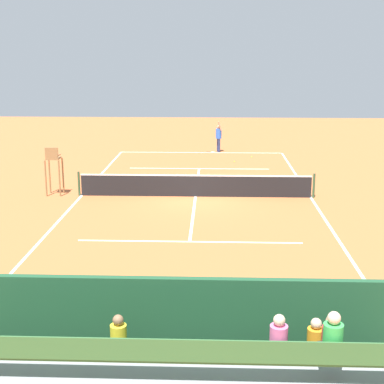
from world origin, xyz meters
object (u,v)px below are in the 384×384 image
object	(u,v)px
equipment_bag	(178,348)
umpire_chair	(53,166)
courtside_bench	(264,330)
tennis_player	(219,136)
tennis_net	(196,185)
bleacher_stand	(172,366)
tennis_ball_near	(234,162)
tennis_ball_far	(252,157)
tennis_racket	(212,152)

from	to	relation	value
equipment_bag	umpire_chair	bearing A→B (deg)	-65.05
courtside_bench	umpire_chair	bearing A→B (deg)	-58.91
courtside_bench	equipment_bag	distance (m)	1.82
tennis_player	tennis_net	bearing A→B (deg)	84.56
bleacher_stand	tennis_ball_near	size ratio (longest dim) A/B	137.27
tennis_ball_far	umpire_chair	bearing A→B (deg)	45.55
tennis_ball_far	courtside_bench	bearing A→B (deg)	86.99
courtside_bench	equipment_bag	xyz separation A→B (m)	(1.78, 0.13, -0.38)
equipment_bag	tennis_racket	distance (m)	24.57
equipment_bag	tennis_racket	bearing A→B (deg)	-91.47
courtside_bench	tennis_player	size ratio (longest dim) A/B	0.93
bleacher_stand	equipment_bag	xyz separation A→B (m)	(0.02, -1.94, -0.74)
umpire_chair	tennis_ball_near	size ratio (longest dim) A/B	32.42
umpire_chair	tennis_ball_far	xyz separation A→B (m)	(-9.24, -9.42, -1.28)
umpire_chair	tennis_racket	xyz separation A→B (m)	(-6.90, -11.09, -1.30)
equipment_bag	tennis_ball_far	world-z (taller)	equipment_bag
equipment_bag	bleacher_stand	bearing A→B (deg)	90.67
tennis_net	bleacher_stand	size ratio (longest dim) A/B	1.14
bleacher_stand	tennis_player	xyz separation A→B (m)	(-0.99, -26.64, 0.09)
bleacher_stand	tennis_racket	distance (m)	26.52
courtside_bench	equipment_bag	world-z (taller)	courtside_bench
courtside_bench	tennis_racket	xyz separation A→B (m)	(1.15, -24.43, -0.54)
tennis_racket	umpire_chair	bearing A→B (deg)	58.12
equipment_bag	tennis_ball_far	bearing A→B (deg)	-97.40
tennis_ball_near	tennis_player	bearing A→B (deg)	-75.19
tennis_net	tennis_ball_far	distance (m)	9.97
bleacher_stand	tennis_racket	size ratio (longest dim) A/B	15.59
umpire_chair	tennis_ball_near	world-z (taller)	umpire_chair
equipment_bag	tennis_ball_near	xyz separation A→B (m)	(-1.89, -21.36, -0.15)
tennis_racket	tennis_ball_near	bearing A→B (deg)	111.54
tennis_player	tennis_racket	distance (m)	1.08
courtside_bench	tennis_racket	size ratio (longest dim) A/B	3.10
umpire_chair	bleacher_stand	bearing A→B (deg)	112.20
umpire_chair	tennis_player	xyz separation A→B (m)	(-7.28, -11.23, -0.30)
equipment_bag	tennis_ball_near	bearing A→B (deg)	-95.06
tennis_ball_far	tennis_racket	bearing A→B (deg)	-35.49
tennis_player	tennis_ball_far	size ratio (longest dim) A/B	29.18
tennis_net	bleacher_stand	xyz separation A→B (m)	(-0.09, 15.34, 0.42)
equipment_bag	tennis_player	distance (m)	24.74
tennis_net	umpire_chair	world-z (taller)	umpire_chair
umpire_chair	tennis_ball_far	size ratio (longest dim) A/B	32.42
bleacher_stand	courtside_bench	size ratio (longest dim) A/B	5.03
umpire_chair	courtside_bench	distance (m)	15.60
tennis_net	tennis_ball_far	world-z (taller)	tennis_net
courtside_bench	tennis_ball_far	xyz separation A→B (m)	(-1.20, -22.76, -0.53)
tennis_racket	tennis_ball_far	distance (m)	2.88
umpire_chair	tennis_ball_near	bearing A→B (deg)	-135.96
bleacher_stand	umpire_chair	size ratio (longest dim) A/B	4.23
tennis_net	tennis_racket	size ratio (longest dim) A/B	17.73
tennis_net	tennis_ball_far	size ratio (longest dim) A/B	156.06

